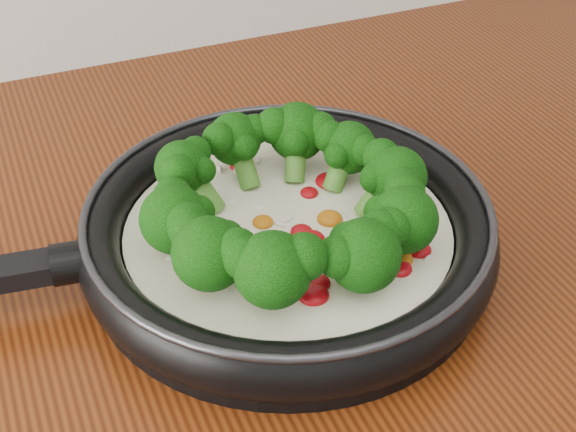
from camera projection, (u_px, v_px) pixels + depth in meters
name	position (u px, v px, depth m)	size (l,w,h in m)	color
skillet	(285.00, 228.00, 0.70)	(0.58, 0.41, 0.11)	black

